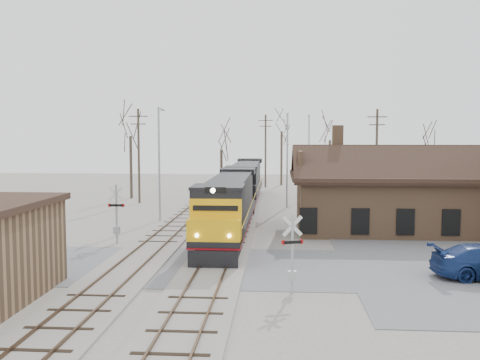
{
  "coord_description": "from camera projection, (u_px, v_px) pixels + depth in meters",
  "views": [
    {
      "loc": [
        3.4,
        -28.33,
        7.08
      ],
      "look_at": [
        0.75,
        9.0,
        3.99
      ],
      "focal_mm": 40.0,
      "sensor_mm": 36.0,
      "label": 1
    }
  ],
  "objects": [
    {
      "name": "ground",
      "position": [
        215.0,
        267.0,
        28.99
      ],
      "size": [
        140.0,
        140.0,
        0.0
      ],
      "primitive_type": "plane",
      "color": "#9E998F",
      "rests_on": "ground"
    },
    {
      "name": "road",
      "position": [
        215.0,
        266.0,
        28.99
      ],
      "size": [
        60.0,
        9.0,
        0.03
      ],
      "primitive_type": "cube",
      "color": "#5D5D62",
      "rests_on": "ground"
    },
    {
      "name": "track_main",
      "position": [
        236.0,
        221.0,
        43.9
      ],
      "size": [
        3.4,
        90.0,
        0.24
      ],
      "color": "#9E998F",
      "rests_on": "ground"
    },
    {
      "name": "track_siding",
      "position": [
        182.0,
        221.0,
        44.22
      ],
      "size": [
        3.4,
        90.0,
        0.24
      ],
      "color": "#9E998F",
      "rests_on": "ground"
    },
    {
      "name": "depot",
      "position": [
        393.0,
        199.0,
        39.88
      ],
      "size": [
        15.2,
        9.31,
        7.9
      ],
      "color": "#896447",
      "rests_on": "ground"
    },
    {
      "name": "locomotive_lead",
      "position": [
        229.0,
        205.0,
        37.16
      ],
      "size": [
        2.9,
        19.4,
        4.3
      ],
      "color": "black",
      "rests_on": "ground"
    },
    {
      "name": "locomotive_trailing",
      "position": [
        246.0,
        181.0,
        56.71
      ],
      "size": [
        2.9,
        19.4,
        4.07
      ],
      "color": "black",
      "rests_on": "ground"
    },
    {
      "name": "crossbuck_near",
      "position": [
        292.0,
        256.0,
        23.9
      ],
      "size": [
        1.01,
        0.38,
        3.62
      ],
      "rotation": [
        0.0,
        0.0,
        0.29
      ],
      "color": "#A5A8AD",
      "rests_on": "ground"
    },
    {
      "name": "crossbuck_far",
      "position": [
        116.0,
        216.0,
        35.09
      ],
      "size": [
        1.11,
        0.29,
        3.91
      ],
      "rotation": [
        0.0,
        0.0,
        3.17
      ],
      "color": "#A5A8AD",
      "rests_on": "ground"
    },
    {
      "name": "streetlight_a",
      "position": [
        159.0,
        158.0,
        44.42
      ],
      "size": [
        0.25,
        2.04,
        9.47
      ],
      "color": "#A5A8AD",
      "rests_on": "ground"
    },
    {
      "name": "streetlight_b",
      "position": [
        287.0,
        155.0,
        52.75
      ],
      "size": [
        0.25,
        2.04,
        9.34
      ],
      "color": "#A5A8AD",
      "rests_on": "ground"
    },
    {
      "name": "streetlight_c",
      "position": [
        309.0,
        150.0,
        63.99
      ],
      "size": [
        0.25,
        2.04,
        9.64
      ],
      "color": "#A5A8AD",
      "rests_on": "ground"
    },
    {
      "name": "utility_pole_a",
      "position": [
        139.0,
        154.0,
        56.15
      ],
      "size": [
        2.0,
        0.24,
        9.92
      ],
      "color": "#382D23",
      "rests_on": "ground"
    },
    {
      "name": "utility_pole_b",
      "position": [
        266.0,
        150.0,
        73.0
      ],
      "size": [
        2.0,
        0.24,
        9.99
      ],
      "color": "#382D23",
      "rests_on": "ground"
    },
    {
      "name": "utility_pole_c",
      "position": [
        376.0,
        155.0,
        54.82
      ],
      "size": [
        2.0,
        0.24,
        9.82
      ],
      "color": "#382D23",
      "rests_on": "ground"
    },
    {
      "name": "tree_a",
      "position": [
        130.0,
        126.0,
        60.1
      ],
      "size": [
        4.71,
        4.71,
        11.54
      ],
      "color": "#382D23",
      "rests_on": "ground"
    },
    {
      "name": "tree_b",
      "position": [
        221.0,
        143.0,
        65.26
      ],
      "size": [
        3.58,
        3.58,
        8.77
      ],
      "color": "#382D23",
      "rests_on": "ground"
    },
    {
      "name": "tree_c",
      "position": [
        282.0,
        122.0,
        76.37
      ],
      "size": [
        5.16,
        5.16,
        12.65
      ],
      "color": "#382D23",
      "rests_on": "ground"
    },
    {
      "name": "tree_d",
      "position": [
        330.0,
        132.0,
        69.84
      ],
      "size": [
        4.35,
        4.35,
        10.65
      ],
      "color": "#382D23",
      "rests_on": "ground"
    },
    {
      "name": "tree_e",
      "position": [
        430.0,
        139.0,
        64.47
      ],
      "size": [
        3.87,
        3.87,
        9.47
      ],
      "color": "#382D23",
      "rests_on": "ground"
    }
  ]
}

